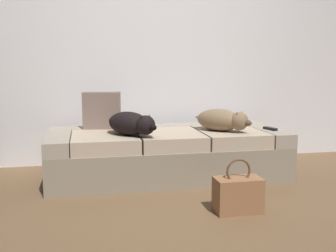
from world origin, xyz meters
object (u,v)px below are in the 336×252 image
(throw_pillow, at_px, (102,110))
(handbag, at_px, (238,194))
(dog_tan, at_px, (222,120))
(tv_remote, at_px, (270,129))
(dog_dark, at_px, (132,124))
(couch, at_px, (167,154))

(throw_pillow, bearing_deg, handbag, -55.03)
(dog_tan, relative_size, tv_remote, 3.36)
(handbag, bearing_deg, dog_dark, 127.97)
(dog_tan, height_order, throw_pillow, throw_pillow)
(tv_remote, xyz_separation_m, throw_pillow, (-1.50, 0.39, 0.16))
(throw_pillow, bearing_deg, dog_tan, -18.85)
(couch, relative_size, dog_dark, 3.95)
(dog_dark, bearing_deg, couch, 27.77)
(dog_dark, distance_m, handbag, 1.10)
(tv_remote, bearing_deg, throw_pillow, 150.37)
(dog_tan, distance_m, handbag, 0.98)
(tv_remote, relative_size, handbag, 0.40)
(throw_pillow, bearing_deg, dog_dark, -61.55)
(dog_tan, bearing_deg, dog_dark, -175.68)
(tv_remote, bearing_deg, couch, 155.97)
(couch, height_order, handbag, couch)
(dog_tan, height_order, tv_remote, dog_tan)
(dog_dark, relative_size, handbag, 1.40)
(couch, bearing_deg, dog_tan, -13.60)
(couch, bearing_deg, dog_dark, -152.23)
(throw_pillow, xyz_separation_m, handbag, (0.86, -1.23, -0.46))
(handbag, bearing_deg, throw_pillow, 124.97)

